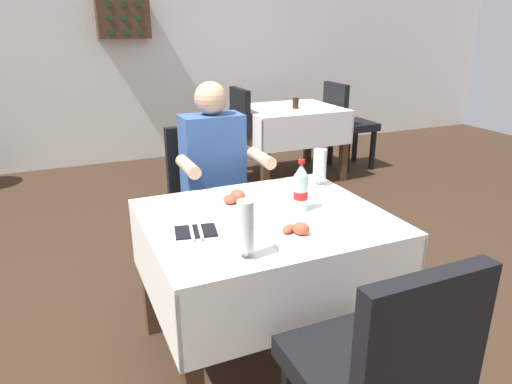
{
  "coord_description": "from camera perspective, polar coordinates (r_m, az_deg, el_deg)",
  "views": [
    {
      "loc": [
        -0.75,
        -1.77,
        1.56
      ],
      "look_at": [
        0.07,
        0.09,
        0.83
      ],
      "focal_mm": 32.6,
      "sensor_mm": 36.0,
      "label": 1
    }
  ],
  "objects": [
    {
      "name": "seated_diner_far",
      "position": [
        2.77,
        -4.91,
        1.94
      ],
      "size": [
        0.5,
        0.46,
        1.26
      ],
      "color": "#282D42",
      "rests_on": "ground"
    },
    {
      "name": "main_dining_table",
      "position": [
        2.18,
        1.07,
        -7.07
      ],
      "size": [
        1.07,
        0.91,
        0.75
      ],
      "color": "white",
      "rests_on": "ground"
    },
    {
      "name": "background_dining_table",
      "position": [
        4.97,
        4.11,
        8.28
      ],
      "size": [
        1.02,
        0.87,
        0.75
      ],
      "color": "white",
      "rests_on": "ground"
    },
    {
      "name": "cola_bottle_primary",
      "position": [
        2.13,
        5.51,
        0.39
      ],
      "size": [
        0.07,
        0.07,
        0.25
      ],
      "color": "silver",
      "rests_on": "main_dining_table"
    },
    {
      "name": "background_table_tumbler",
      "position": [
        4.87,
        4.88,
        10.81
      ],
      "size": [
        0.06,
        0.06,
        0.11
      ],
      "primitive_type": "cylinder",
      "color": "black",
      "rests_on": "background_dining_table"
    },
    {
      "name": "beer_glass_left",
      "position": [
        2.49,
        7.82,
        3.04
      ],
      "size": [
        0.07,
        0.07,
        0.2
      ],
      "color": "white",
      "rests_on": "main_dining_table"
    },
    {
      "name": "beer_glass_middle",
      "position": [
        1.69,
        -1.26,
        -4.7
      ],
      "size": [
        0.07,
        0.07,
        0.23
      ],
      "color": "white",
      "rests_on": "main_dining_table"
    },
    {
      "name": "back_wall",
      "position": [
        5.73,
        -17.07,
        18.06
      ],
      "size": [
        11.0,
        0.12,
        2.92
      ],
      "primitive_type": "cube",
      "color": "white",
      "rests_on": "ground"
    },
    {
      "name": "background_chair_left",
      "position": [
        4.68,
        -3.77,
        7.42
      ],
      "size": [
        0.5,
        0.44,
        0.97
      ],
      "color": "black",
      "rests_on": "ground"
    },
    {
      "name": "ground_plane",
      "position": [
        2.48,
        -0.62,
        -19.15
      ],
      "size": [
        11.0,
        11.0,
        0.0
      ],
      "primitive_type": "plane",
      "color": "#382619"
    },
    {
      "name": "chair_near_camera_side",
      "position": [
        1.59,
        14.82,
        -20.23
      ],
      "size": [
        0.44,
        0.5,
        0.97
      ],
      "color": "black",
      "rests_on": "ground"
    },
    {
      "name": "wall_bottle_rack",
      "position": [
        5.58,
        -16.0,
        19.81
      ],
      "size": [
        0.56,
        0.21,
        0.42
      ],
      "color": "#472D1E"
    },
    {
      "name": "napkin_cutlery_set",
      "position": [
        1.96,
        -7.4,
        -4.78
      ],
      "size": [
        0.19,
        0.2,
        0.01
      ],
      "color": "black",
      "rests_on": "main_dining_table"
    },
    {
      "name": "plate_far_diner",
      "position": [
        2.23,
        -2.35,
        -0.99
      ],
      "size": [
        0.23,
        0.23,
        0.07
      ],
      "color": "white",
      "rests_on": "main_dining_table"
    },
    {
      "name": "chair_far_diner_seat",
      "position": [
        2.91,
        -5.92,
        -0.45
      ],
      "size": [
        0.44,
        0.5,
        0.97
      ],
      "color": "black",
      "rests_on": "ground"
    },
    {
      "name": "plate_near_camera",
      "position": [
        1.91,
        4.89,
        -5.03
      ],
      "size": [
        0.24,
        0.24,
        0.06
      ],
      "color": "white",
      "rests_on": "main_dining_table"
    },
    {
      "name": "background_chair_right",
      "position": [
        5.34,
        11.03,
        8.63
      ],
      "size": [
        0.5,
        0.44,
        0.97
      ],
      "color": "black",
      "rests_on": "ground"
    }
  ]
}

